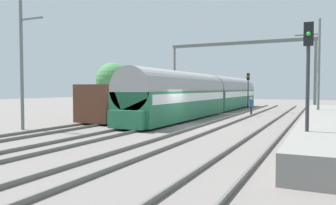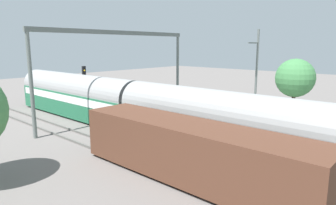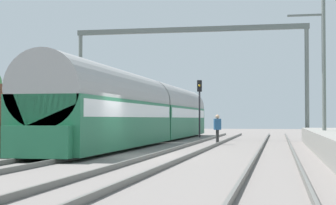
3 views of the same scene
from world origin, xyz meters
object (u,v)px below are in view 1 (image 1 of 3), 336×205
Objects in this scene: railway_signal_far at (248,86)px; person_crossing at (251,105)px; freight_car at (137,101)px; railway_signal_near at (308,70)px; catenary_gantry at (239,59)px; passenger_train at (210,94)px.

person_crossing is at bearing -77.09° from railway_signal_far.
freight_car is 17.83m from railway_signal_near.
railway_signal_near reaches higher than freight_car.
person_crossing is 8.07m from catenary_gantry.
freight_car is 14.58m from catenary_gantry.
catenary_gantry is (5.93, 12.56, 4.42)m from freight_car.
passenger_train is 10.02m from railway_signal_far.
catenary_gantry is at bearing 64.49° from passenger_train.
person_crossing is 0.34× the size of railway_signal_near.
railway_signal_near is (14.03, -10.86, 1.80)m from freight_car.
passenger_train is 2.02× the size of catenary_gantry.
person_crossing is (4.56, -1.76, -0.94)m from passenger_train.
passenger_train is 7.24× the size of railway_signal_far.
person_crossing is at bearing 37.98° from freight_car.
passenger_train is 6.41× the size of railway_signal_near.
person_crossing is (8.52, 6.65, -0.44)m from freight_car.
catenary_gantry is (-2.59, 5.91, 4.86)m from person_crossing.
catenary_gantry reaches higher than person_crossing.
freight_car reaches higher than person_crossing.
person_crossing is at bearing -66.35° from catenary_gantry.
catenary_gantry is at bearing -89.38° from railway_signal_far.
catenary_gantry reaches higher than railway_signal_far.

